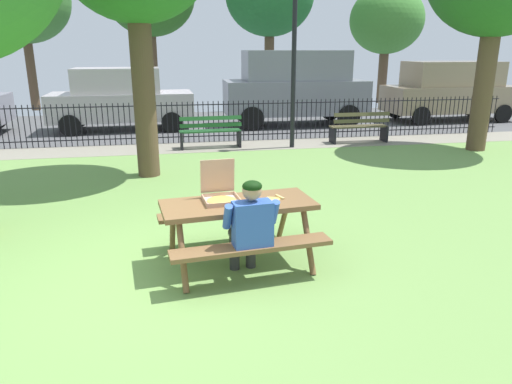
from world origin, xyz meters
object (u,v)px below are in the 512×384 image
object	(u,v)px
adult_at_table	(250,225)
far_tree_midleft	(22,0)
park_bench_center	(210,132)
park_bench_right	(359,128)
picnic_table_foreground	(238,216)
far_tree_right	(387,21)
pizza_box_open	(220,193)
parked_car_right	(295,86)
parked_car_center	(121,98)
parked_car_far_right	(450,90)
pizza_slice_on_table	(274,198)
lamp_post_walkway	(294,51)

from	to	relation	value
adult_at_table	far_tree_midleft	distance (m)	18.46
adult_at_table	park_bench_center	world-z (taller)	adult_at_table
park_bench_right	park_bench_center	bearing A→B (deg)	180.00
picnic_table_foreground	far_tree_right	xyz separation A→B (m)	(9.40, 16.44, 3.15)
pizza_box_open	parked_car_right	bearing A→B (deg)	70.40
pizza_box_open	park_bench_right	bearing A→B (deg)	56.25
adult_at_table	picnic_table_foreground	bearing A→B (deg)	96.73
far_tree_right	parked_car_center	bearing A→B (deg)	-152.69
park_bench_center	far_tree_right	xyz separation A→B (m)	(9.09, 9.40, 3.33)
adult_at_table	parked_car_center	world-z (taller)	parked_car_center
picnic_table_foreground	far_tree_midleft	xyz separation A→B (m)	(-6.27, 16.44, 3.76)
picnic_table_foreground	parked_car_right	size ratio (longest dim) A/B	0.41
picnic_table_foreground	far_tree_midleft	bearing A→B (deg)	110.87
adult_at_table	park_bench_center	distance (m)	7.55
pizza_box_open	adult_at_table	bearing A→B (deg)	-67.35
parked_car_center	parked_car_far_right	distance (m)	11.45
park_bench_right	parked_car_center	xyz separation A→B (m)	(-6.64, 3.41, 0.59)
pizza_box_open	far_tree_midleft	bearing A→B (deg)	110.40
pizza_box_open	far_tree_right	size ratio (longest dim) A/B	0.09
adult_at_table	far_tree_midleft	bearing A→B (deg)	110.48
far_tree_right	pizza_slice_on_table	bearing A→B (deg)	-118.65
pizza_box_open	parked_car_center	distance (m)	10.53
park_bench_right	adult_at_table	bearing A→B (deg)	-120.14
park_bench_right	lamp_post_walkway	distance (m)	2.88
parked_car_far_right	lamp_post_walkway	bearing A→B (deg)	-151.35
pizza_slice_on_table	far_tree_right	distance (m)	18.91
picnic_table_foreground	parked_car_right	bearing A→B (deg)	71.55
lamp_post_walkway	far_tree_midleft	distance (m)	13.18
parked_car_center	far_tree_right	xyz separation A→B (m)	(11.61, 5.99, 2.74)
pizza_box_open	parked_car_far_right	distance (m)	14.00
pizza_slice_on_table	lamp_post_walkway	xyz separation A→B (m)	(1.99, 6.68, 1.69)
parked_car_center	picnic_table_foreground	bearing A→B (deg)	-78.08
lamp_post_walkway	parked_car_center	size ratio (longest dim) A/B	0.91
far_tree_midleft	park_bench_right	bearing A→B (deg)	-41.28
pizza_box_open	far_tree_right	xyz separation A→B (m)	(9.60, 16.33, 2.89)
pizza_box_open	far_tree_midleft	distance (m)	17.77
park_bench_right	parked_car_right	distance (m)	3.65
adult_at_table	park_bench_right	world-z (taller)	adult_at_table
park_bench_center	park_bench_right	bearing A→B (deg)	-0.00
park_bench_center	far_tree_right	world-z (taller)	far_tree_right
lamp_post_walkway	park_bench_center	bearing A→B (deg)	171.68
picnic_table_foreground	park_bench_right	xyz separation A→B (m)	(4.44, 7.04, -0.18)
parked_car_center	park_bench_right	bearing A→B (deg)	-27.14
park_bench_center	parked_car_far_right	distance (m)	9.58
picnic_table_foreground	lamp_post_walkway	bearing A→B (deg)	70.11
park_bench_center	far_tree_midleft	size ratio (longest dim) A/B	0.27
lamp_post_walkway	far_tree_midleft	bearing A→B (deg)	131.88
pizza_box_open	lamp_post_walkway	distance (m)	7.30
lamp_post_walkway	far_tree_right	world-z (taller)	far_tree_right
park_bench_center	parked_car_center	size ratio (longest dim) A/B	0.36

